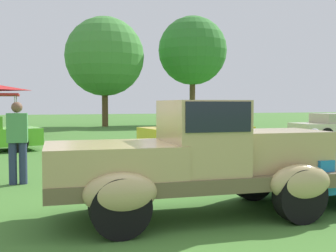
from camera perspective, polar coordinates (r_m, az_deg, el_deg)
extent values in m
plane|color=#42752D|center=(5.93, -0.81, -13.07)|extent=(120.00, 120.00, 0.00)
cube|color=brown|center=(6.06, 3.49, -7.26)|extent=(4.26, 1.70, 0.20)
cube|color=tan|center=(6.51, 13.97, -3.25)|extent=(1.61, 1.18, 0.60)
ellipsoid|color=silver|center=(6.94, 19.70, -3.12)|extent=(0.19, 0.53, 0.68)
cube|color=tan|center=(6.02, 4.53, -1.39)|extent=(1.08, 1.43, 1.04)
cube|color=black|center=(6.00, 4.55, 1.47)|extent=(0.99, 1.46, 0.40)
cube|color=tan|center=(5.75, -7.74, -4.83)|extent=(1.90, 1.52, 0.48)
ellipsoid|color=tan|center=(7.23, 11.59, -5.64)|extent=(0.94, 0.42, 0.52)
ellipsoid|color=tan|center=(5.99, 17.90, -7.53)|extent=(0.94, 0.42, 0.52)
ellipsoid|color=tan|center=(6.50, -8.57, -6.59)|extent=(0.94, 0.42, 0.52)
ellipsoid|color=tan|center=(5.10, -6.63, -9.27)|extent=(0.94, 0.42, 0.52)
sphere|color=silver|center=(7.32, 18.03, -2.15)|extent=(0.18, 0.18, 0.18)
sphere|color=silver|center=(6.60, 22.23, -2.78)|extent=(0.18, 0.18, 0.18)
cylinder|color=black|center=(7.26, 11.57, -7.04)|extent=(0.76, 0.24, 0.76)
cylinder|color=black|center=(6.03, 17.87, -9.21)|extent=(0.76, 0.24, 0.76)
cylinder|color=black|center=(6.53, -8.56, -8.14)|extent=(0.76, 0.24, 0.76)
cylinder|color=black|center=(5.14, -6.62, -11.23)|extent=(0.76, 0.24, 0.76)
cylinder|color=black|center=(8.12, 16.39, -6.38)|extent=(0.66, 0.20, 0.66)
cylinder|color=black|center=(14.85, -19.99, -2.22)|extent=(0.64, 0.22, 0.64)
cube|color=yellow|center=(15.21, 3.99, -1.24)|extent=(4.27, 2.16, 0.60)
cube|color=gold|center=(15.10, 3.46, 0.63)|extent=(1.96, 1.65, 0.44)
cylinder|color=black|center=(15.23, 9.46, -1.95)|extent=(0.64, 0.22, 0.64)
cylinder|color=black|center=(13.96, 1.18, -2.36)|extent=(0.64, 0.22, 0.64)
cylinder|color=black|center=(18.54, 21.10, -1.22)|extent=(0.64, 0.22, 0.64)
cylinder|color=#283351|center=(9.00, -20.74, -4.89)|extent=(0.16, 0.16, 0.86)
cylinder|color=#283351|center=(8.98, -19.47, -4.88)|extent=(0.16, 0.16, 0.86)
cube|color=#4C9351|center=(8.92, -20.19, -0.24)|extent=(0.42, 0.27, 0.60)
sphere|color=brown|center=(8.91, -20.24, 2.46)|extent=(0.22, 0.22, 0.22)
cylinder|color=#B7B7BC|center=(23.65, -20.26, 1.40)|extent=(0.05, 0.05, 2.05)
cylinder|color=#B7B7BC|center=(20.65, -20.46, 1.17)|extent=(0.05, 0.05, 2.05)
cylinder|color=brown|center=(30.15, -8.74, 3.25)|extent=(0.44, 0.44, 3.49)
sphere|color=#428938|center=(30.34, -8.80, 9.51)|extent=(5.68, 5.68, 5.68)
cylinder|color=brown|center=(32.58, 3.40, 4.02)|extent=(0.44, 0.44, 4.35)
sphere|color=#337A2D|center=(32.84, 3.43, 10.40)|extent=(5.37, 5.37, 5.37)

